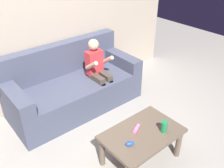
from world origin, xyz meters
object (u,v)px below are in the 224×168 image
at_px(coffee_table, 142,137).
at_px(game_remote_pink_near_edge, 137,129).
at_px(person_seated_on_couch, 98,69).
at_px(nunchuk_blue, 130,144).
at_px(soda_can, 164,127).
at_px(couch, 73,87).

relative_size(coffee_table, game_remote_pink_near_edge, 5.70).
relative_size(person_seated_on_couch, nunchuk_blue, 9.50).
height_order(coffee_table, game_remote_pink_near_edge, game_remote_pink_near_edge).
bearing_deg(soda_can, nunchuk_blue, 169.08).
distance_m(game_remote_pink_near_edge, soda_can, 0.28).
distance_m(couch, soda_can, 1.48).
xyz_separation_m(person_seated_on_couch, soda_can, (-0.13, -1.28, -0.10)).
height_order(person_seated_on_couch, nunchuk_blue, person_seated_on_couch).
xyz_separation_m(couch, person_seated_on_couch, (0.31, -0.18, 0.25)).
bearing_deg(coffee_table, couch, 89.91).
distance_m(nunchuk_blue, soda_can, 0.41).
xyz_separation_m(coffee_table, game_remote_pink_near_edge, (-0.02, 0.07, 0.08)).
xyz_separation_m(game_remote_pink_near_edge, nunchuk_blue, (-0.20, -0.12, 0.01)).
relative_size(game_remote_pink_near_edge, soda_can, 1.16).
bearing_deg(game_remote_pink_near_edge, nunchuk_blue, -150.15).
distance_m(couch, nunchuk_blue, 1.40).
relative_size(couch, soda_can, 14.73).
xyz_separation_m(person_seated_on_couch, coffee_table, (-0.31, -1.15, -0.22)).
height_order(couch, nunchuk_blue, couch).
relative_size(coffee_table, nunchuk_blue, 8.12).
distance_m(person_seated_on_couch, coffee_table, 1.22).
distance_m(person_seated_on_couch, nunchuk_blue, 1.32).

